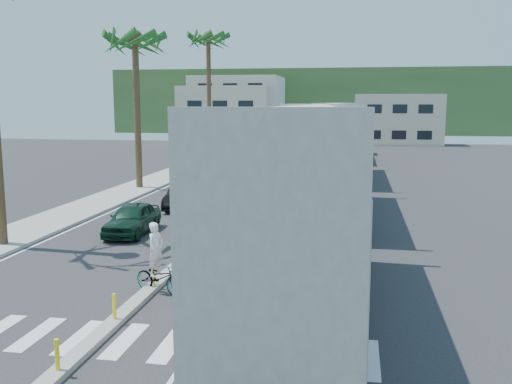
# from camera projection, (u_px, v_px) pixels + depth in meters

# --- Properties ---
(ground) EXTENTS (140.00, 140.00, 0.00)m
(ground) POSITION_uv_depth(u_px,v_px,m) (130.00, 311.00, 16.33)
(ground) COLOR #28282B
(ground) RESTS_ON ground
(sidewalk) EXTENTS (3.00, 90.00, 0.15)m
(sidewalk) POSITION_uv_depth(u_px,v_px,m) (152.00, 182.00, 42.09)
(sidewalk) COLOR gray
(sidewalk) RESTS_ON ground
(rails) EXTENTS (1.56, 100.00, 0.06)m
(rails) POSITION_uv_depth(u_px,v_px,m) (338.00, 181.00, 42.71)
(rails) COLOR black
(rails) RESTS_ON ground
(median) EXTENTS (0.45, 60.00, 0.85)m
(median) POSITION_uv_depth(u_px,v_px,m) (253.00, 196.00, 35.74)
(median) COLOR gray
(median) RESTS_ON ground
(crosswalk) EXTENTS (14.00, 2.20, 0.01)m
(crosswalk) POSITION_uv_depth(u_px,v_px,m) (99.00, 339.00, 14.39)
(crosswalk) COLOR silver
(crosswalk) RESTS_ON ground
(lane_markings) EXTENTS (9.42, 90.00, 0.01)m
(lane_markings) POSITION_uv_depth(u_px,v_px,m) (236.00, 185.00, 41.02)
(lane_markings) COLOR silver
(lane_markings) RESTS_ON ground
(freight_train) EXTENTS (3.00, 60.94, 5.85)m
(freight_train) POSITION_uv_depth(u_px,v_px,m) (335.00, 151.00, 35.15)
(freight_train) COLOR #A6A398
(freight_train) RESTS_ON ground
(palm_trees) EXTENTS (3.50, 37.20, 13.75)m
(palm_trees) POSITION_uv_depth(u_px,v_px,m) (141.00, 28.00, 38.11)
(palm_trees) COLOR brown
(palm_trees) RESTS_ON ground
(buildings) EXTENTS (38.00, 27.00, 10.00)m
(buildings) POSITION_uv_depth(u_px,v_px,m) (272.00, 112.00, 86.46)
(buildings) COLOR beige
(buildings) RESTS_ON ground
(hillside) EXTENTS (80.00, 20.00, 12.00)m
(hillside) POSITION_uv_depth(u_px,v_px,m) (325.00, 102.00, 112.68)
(hillside) COLOR #385628
(hillside) RESTS_ON ground
(car_lead) EXTENTS (1.83, 4.19, 1.40)m
(car_lead) POSITION_uv_depth(u_px,v_px,m) (132.00, 219.00, 25.75)
(car_lead) COLOR #103020
(car_lead) RESTS_ON ground
(car_second) EXTENTS (1.87, 4.21, 1.33)m
(car_second) POSITION_uv_depth(u_px,v_px,m) (183.00, 197.00, 31.93)
(car_second) COLOR black
(car_second) RESTS_ON ground
(car_third) EXTENTS (2.47, 4.83, 1.33)m
(car_third) POSITION_uv_depth(u_px,v_px,m) (206.00, 184.00, 36.80)
(car_third) COLOR black
(car_third) RESTS_ON ground
(car_rear) EXTENTS (2.28, 4.78, 1.32)m
(car_rear) POSITION_uv_depth(u_px,v_px,m) (219.00, 177.00, 40.55)
(car_rear) COLOR #B2B5B8
(car_rear) RESTS_ON ground
(cyclist) EXTENTS (1.92, 2.30, 2.25)m
(cyclist) POSITION_uv_depth(u_px,v_px,m) (159.00, 271.00, 17.79)
(cyclist) COLOR #9EA0A5
(cyclist) RESTS_ON ground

